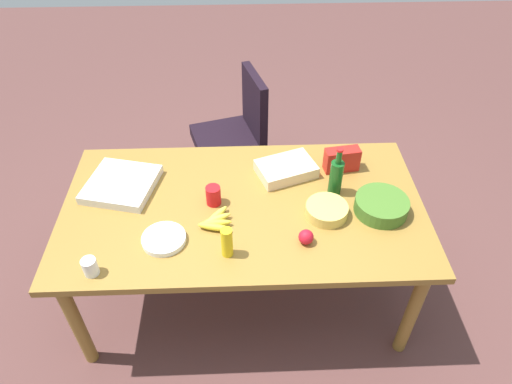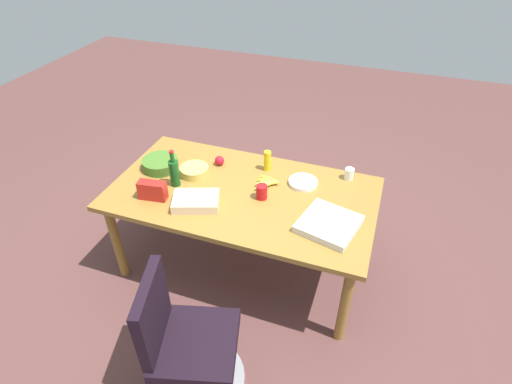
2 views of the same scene
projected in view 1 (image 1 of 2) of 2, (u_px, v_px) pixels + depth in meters
ground_plane at (245, 289)px, 3.01m from camera, size 10.00×10.00×0.00m
conference_table at (244, 215)px, 2.56m from camera, size 1.95×1.07×0.75m
office_chair at (234, 146)px, 3.57m from camera, size 0.60×0.59×0.93m
paper_plate_stack at (164, 239)px, 2.30m from camera, size 0.28×0.28×0.03m
pizza_box at (122, 184)px, 2.59m from camera, size 0.43×0.43×0.05m
chip_bag_red at (342, 160)px, 2.69m from camera, size 0.21×0.11×0.14m
salad_bowl at (382, 206)px, 2.44m from camera, size 0.35×0.35×0.08m
chip_bowl at (327, 210)px, 2.43m from camera, size 0.27×0.27×0.06m
wine_bottle at (336, 176)px, 2.51m from camera, size 0.09×0.09×0.30m
banana_bunch at (216, 221)px, 2.38m from camera, size 0.18×0.19×0.04m
red_solo_cup at (214, 195)px, 2.48m from camera, size 0.08×0.08×0.11m
sheet_cake at (286, 169)px, 2.68m from camera, size 0.38×0.32×0.07m
apple_red at (306, 237)px, 2.28m from camera, size 0.09×0.09×0.08m
paper_cup at (90, 267)px, 2.14m from camera, size 0.09×0.09×0.09m
mustard_bottle at (227, 242)px, 2.20m from camera, size 0.06×0.06×0.17m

